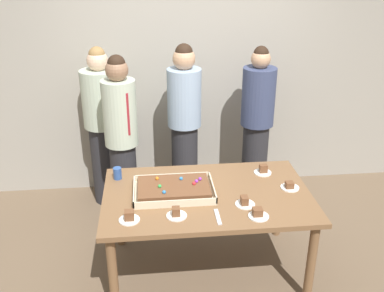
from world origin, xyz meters
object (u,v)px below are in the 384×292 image
plated_slice_far_right (263,170)px  plated_slice_center_back (245,202)px  drink_cup_nearest (117,173)px  person_green_shirt_behind (257,125)px  sheet_cake (174,189)px  plated_slice_center_front (176,214)px  party_table (207,203)px  plated_slice_near_left (290,186)px  person_striped_tie_right (184,125)px  person_back_corner (103,126)px  plated_slice_far_left (258,214)px  person_serving_front (122,140)px  cake_server_utensil (218,217)px  plated_slice_near_right (129,217)px

plated_slice_far_right → plated_slice_center_back: size_ratio=1.00×
drink_cup_nearest → person_green_shirt_behind: 1.59m
sheet_cake → plated_slice_center_front: bearing=-90.6°
party_table → plated_slice_far_right: 0.61m
drink_cup_nearest → person_green_shirt_behind: size_ratio=0.06×
plated_slice_near_left → person_green_shirt_behind: person_green_shirt_behind is taller
plated_slice_near_left → person_striped_tie_right: bearing=124.9°
sheet_cake → plated_slice_center_front: size_ratio=4.21×
sheet_cake → person_back_corner: (-0.64, 1.22, 0.08)m
plated_slice_far_right → drink_cup_nearest: drink_cup_nearest is taller
plated_slice_far_left → person_green_shirt_behind: (0.34, 1.48, 0.10)m
person_serving_front → drink_cup_nearest: bearing=-31.3°
plated_slice_near_left → person_striped_tie_right: (-0.76, 1.08, 0.14)m
cake_server_utensil → sheet_cake: bearing=127.9°
party_table → drink_cup_nearest: (-0.71, 0.32, 0.13)m
person_back_corner → party_table: bearing=8.0°
cake_server_utensil → person_striped_tie_right: 1.45m
plated_slice_near_right → plated_slice_center_back: plated_slice_near_right is taller
plated_slice_near_right → person_striped_tie_right: 1.51m
plated_slice_far_left → person_back_corner: 2.03m
person_serving_front → party_table: bearing=11.4°
plated_slice_center_front → cake_server_utensil: bearing=-8.3°
plated_slice_near_left → person_back_corner: (-1.57, 1.24, 0.09)m
plated_slice_far_right → cake_server_utensil: 0.81m
plated_slice_center_front → drink_cup_nearest: (-0.45, 0.62, 0.03)m
person_serving_front → person_striped_tie_right: size_ratio=0.98×
plated_slice_far_right → plated_slice_center_front: (-0.79, -0.59, -0.00)m
plated_slice_near_right → plated_slice_far_right: size_ratio=1.00×
plated_slice_far_right → person_serving_front: person_serving_front is taller
plated_slice_far_right → cake_server_utensil: bearing=-127.8°
plated_slice_center_front → cake_server_utensil: plated_slice_center_front is taller
plated_slice_far_right → person_back_corner: size_ratio=0.09×
plated_slice_center_back → person_striped_tie_right: bearing=104.8°
person_green_shirt_behind → person_striped_tie_right: size_ratio=0.98×
party_table → person_green_shirt_behind: bearing=59.4°
plated_slice_center_back → party_table: bearing=142.6°
drink_cup_nearest → party_table: bearing=-24.3°
sheet_cake → plated_slice_center_back: sheet_cake is taller
person_green_shirt_behind → person_back_corner: (-1.56, 0.14, -0.01)m
plated_slice_near_left → person_serving_front: (-1.37, 0.80, 0.12)m
party_table → person_green_shirt_behind: 1.32m
party_table → cake_server_utensil: bearing=-84.7°
plated_slice_far_left → person_striped_tie_right: person_striped_tie_right is taller
person_back_corner → person_striped_tie_right: bearing=51.3°
plated_slice_near_right → person_striped_tie_right: size_ratio=0.09×
plated_slice_near_right → party_table: bearing=27.8°
plated_slice_far_left → sheet_cake: bearing=145.7°
plated_slice_center_front → person_green_shirt_behind: bearing=56.8°
sheet_cake → cake_server_utensil: 0.48m
plated_slice_near_left → plated_slice_center_back: 0.46m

